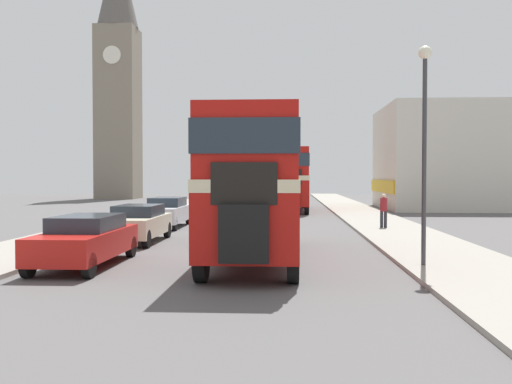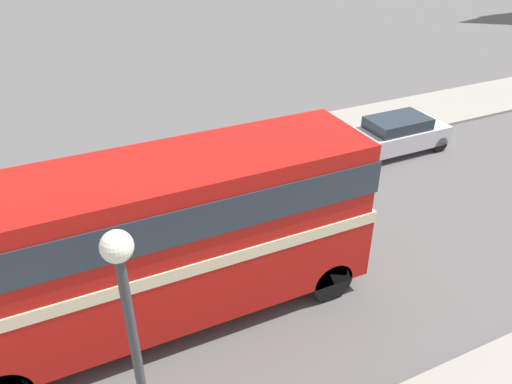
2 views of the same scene
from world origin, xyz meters
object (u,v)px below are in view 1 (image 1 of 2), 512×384
(church_tower, at_px, (118,65))
(car_parked_near, at_px, (86,240))
(double_decker_bus, at_px, (256,176))
(car_parked_mid, at_px, (138,223))
(bus_distant, at_px, (290,175))
(pedestrian_walking, at_px, (384,208))
(car_parked_far, at_px, (167,212))
(street_lamp, at_px, (425,122))

(church_tower, bearing_deg, car_parked_near, -74.32)
(double_decker_bus, bearing_deg, church_tower, 111.46)
(car_parked_mid, xyz_separation_m, church_tower, (-13.17, 41.37, 14.10))
(bus_distant, height_order, pedestrian_walking, bus_distant)
(car_parked_far, bearing_deg, double_decker_bus, -64.73)
(car_parked_far, distance_m, church_tower, 39.87)
(car_parked_mid, height_order, church_tower, church_tower)
(car_parked_mid, bearing_deg, double_decker_bus, -41.25)
(car_parked_far, relative_size, pedestrian_walking, 2.90)
(double_decker_bus, bearing_deg, street_lamp, -19.35)
(bus_distant, bearing_deg, double_decker_bus, -92.65)
(pedestrian_walking, height_order, church_tower, church_tower)
(car_parked_near, relative_size, church_tower, 0.16)
(car_parked_mid, relative_size, street_lamp, 0.74)
(double_decker_bus, height_order, pedestrian_walking, double_decker_bus)
(pedestrian_walking, distance_m, church_tower, 45.03)
(car_parked_mid, height_order, car_parked_far, car_parked_far)
(bus_distant, xyz_separation_m, car_parked_mid, (-5.83, -19.89, -1.88))
(pedestrian_walking, xyz_separation_m, street_lamp, (-0.79, -11.15, 2.94))
(double_decker_bus, relative_size, pedestrian_walking, 6.13)
(double_decker_bus, xyz_separation_m, car_parked_far, (-4.96, 10.51, -1.74))
(double_decker_bus, xyz_separation_m, car_parked_near, (-4.66, -1.58, -1.76))
(car_parked_near, height_order, church_tower, church_tower)
(car_parked_mid, height_order, street_lamp, street_lamp)
(car_parked_far, xyz_separation_m, street_lamp, (9.57, -12.13, 3.19))
(double_decker_bus, height_order, car_parked_near, double_decker_bus)
(church_tower, bearing_deg, street_lamp, -64.49)
(car_parked_near, height_order, car_parked_mid, car_parked_mid)
(double_decker_bus, distance_m, pedestrian_walking, 11.05)
(car_parked_far, distance_m, pedestrian_walking, 10.41)
(bus_distant, relative_size, street_lamp, 1.72)
(bus_distant, height_order, church_tower, church_tower)
(double_decker_bus, xyz_separation_m, bus_distant, (1.11, 24.02, 0.12))
(car_parked_mid, bearing_deg, car_parked_near, -89.53)
(double_decker_bus, relative_size, church_tower, 0.33)
(car_parked_near, relative_size, car_parked_mid, 1.07)
(bus_distant, height_order, car_parked_far, bus_distant)
(car_parked_far, height_order, street_lamp, street_lamp)
(double_decker_bus, height_order, church_tower, church_tower)
(double_decker_bus, height_order, car_parked_far, double_decker_bus)
(car_parked_near, xyz_separation_m, car_parked_far, (-0.30, 12.09, 0.02))
(car_parked_mid, xyz_separation_m, car_parked_far, (-0.25, 6.38, 0.02))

